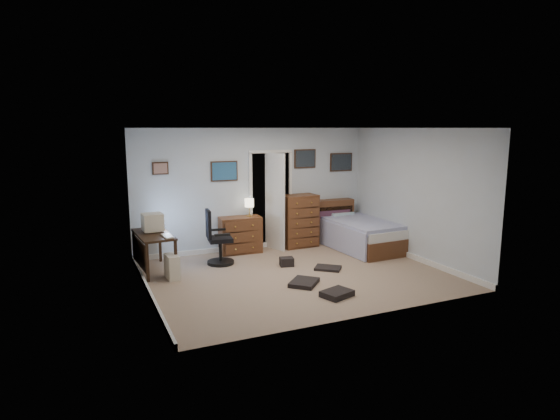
% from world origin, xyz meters
% --- Properties ---
extents(floor, '(5.00, 4.00, 0.02)m').
position_xyz_m(floor, '(0.00, 0.00, -0.01)').
color(floor, gray).
rests_on(floor, ground).
extents(computer_desk, '(0.62, 1.21, 0.68)m').
position_xyz_m(computer_desk, '(-2.28, 1.21, 0.52)').
color(computer_desk, black).
rests_on(computer_desk, floor).
extents(crt_monitor, '(0.37, 0.35, 0.33)m').
position_xyz_m(crt_monitor, '(-2.18, 1.37, 0.85)').
color(crt_monitor, beige).
rests_on(crt_monitor, computer_desk).
extents(keyboard, '(0.16, 0.37, 0.02)m').
position_xyz_m(keyboard, '(-2.02, 0.87, 0.69)').
color(keyboard, beige).
rests_on(keyboard, computer_desk).
extents(pc_tower, '(0.21, 0.39, 0.41)m').
position_xyz_m(pc_tower, '(-2.00, 0.67, 0.20)').
color(pc_tower, beige).
rests_on(pc_tower, floor).
extents(office_chair, '(0.56, 0.56, 1.03)m').
position_xyz_m(office_chair, '(-1.06, 1.17, 0.40)').
color(office_chair, black).
rests_on(office_chair, floor).
extents(media_stack, '(0.15, 0.15, 0.74)m').
position_xyz_m(media_stack, '(-2.32, 2.13, 0.37)').
color(media_stack, maroon).
rests_on(media_stack, floor).
extents(low_dresser, '(0.85, 0.47, 0.74)m').
position_xyz_m(low_dresser, '(-0.40, 1.77, 0.37)').
color(low_dresser, '#5A2D1C').
rests_on(low_dresser, floor).
extents(table_lamp, '(0.20, 0.20, 0.36)m').
position_xyz_m(table_lamp, '(-0.20, 1.77, 1.00)').
color(table_lamp, gold).
rests_on(table_lamp, low_dresser).
extents(doorway, '(0.96, 1.12, 2.05)m').
position_xyz_m(doorway, '(0.35, 2.27, 1.00)').
color(doorway, black).
rests_on(doorway, floor).
extents(tall_dresser, '(0.78, 0.49, 1.11)m').
position_xyz_m(tall_dresser, '(0.91, 1.75, 0.55)').
color(tall_dresser, '#5A2D1C').
rests_on(tall_dresser, floor).
extents(headboard_bookcase, '(1.05, 0.31, 0.94)m').
position_xyz_m(headboard_bookcase, '(1.74, 1.86, 0.50)').
color(headboard_bookcase, '#5A2D1C').
rests_on(headboard_bookcase, floor).
extents(bed, '(1.17, 2.05, 0.66)m').
position_xyz_m(bed, '(1.98, 1.11, 0.31)').
color(bed, '#5A2D1C').
rests_on(bed, floor).
extents(wall_posters, '(4.38, 0.04, 0.60)m').
position_xyz_m(wall_posters, '(0.57, 1.98, 1.75)').
color(wall_posters, '#331E11').
rests_on(wall_posters, floor).
extents(floor_clutter, '(1.36, 2.10, 0.16)m').
position_xyz_m(floor_clutter, '(0.11, -0.44, 0.04)').
color(floor_clutter, black).
rests_on(floor_clutter, floor).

